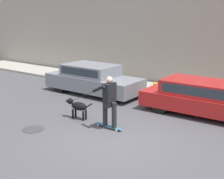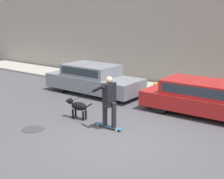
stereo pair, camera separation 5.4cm
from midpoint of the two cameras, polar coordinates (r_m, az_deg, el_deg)
The scene contains 9 objects.
ground_plane at distance 9.24m, azimuth 0.98°, elevation -9.09°, with size 36.00×36.00×0.00m, color #47474C.
back_wall at distance 14.95m, azimuth 17.16°, elevation 8.33°, with size 32.00×0.30×4.58m.
sidewalk_curb at distance 14.15m, azimuth 14.78°, elevation -1.01°, with size 30.00×2.23×0.12m.
parked_car_0 at distance 14.10m, azimuth -3.32°, elevation 1.85°, with size 4.50×1.79×1.31m.
parked_car_1 at distance 11.64m, azimuth 16.41°, elevation -1.49°, with size 4.45×1.82×1.24m.
dog at distance 10.85m, azimuth -6.12°, elevation -3.05°, with size 1.06×0.37×0.70m.
skateboarder at distance 9.73m, azimuth -0.38°, elevation -1.85°, with size 2.24×0.64×1.70m.
manhole_cover at distance 10.27m, azimuth -14.11°, elevation -7.04°, with size 0.68×0.68×0.01m.
fire_hydrant at distance 13.33m, azimuth 8.04°, elevation -0.14°, with size 0.18×0.18×0.74m.
Camera 2 is at (4.91, -6.92, 3.65)m, focal length 50.00 mm.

